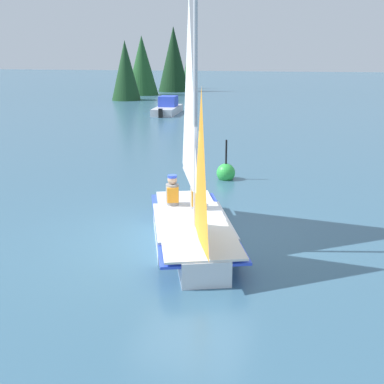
% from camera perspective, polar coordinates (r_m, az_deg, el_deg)
% --- Properties ---
extents(ground_plane, '(260.00, 260.00, 0.00)m').
position_cam_1_polar(ground_plane, '(10.28, -0.00, -5.74)').
color(ground_plane, '#38607A').
extents(sailboat_main, '(4.67, 3.16, 5.14)m').
position_cam_1_polar(sailboat_main, '(10.10, -0.03, -2.13)').
color(sailboat_main, silver).
rests_on(sailboat_main, ground_plane).
extents(sailor_helm, '(0.42, 0.39, 1.16)m').
position_cam_1_polar(sailor_helm, '(10.82, 0.57, -1.09)').
color(sailor_helm, black).
rests_on(sailor_helm, ground_plane).
extents(sailor_crew, '(0.42, 0.39, 1.16)m').
position_cam_1_polar(sailor_crew, '(11.10, -2.33, -0.67)').
color(sailor_crew, black).
rests_on(sailor_crew, ground_plane).
extents(motorboat_distant, '(4.68, 2.06, 1.18)m').
position_cam_1_polar(motorboat_distant, '(33.75, -2.90, 9.96)').
color(motorboat_distant, silver).
rests_on(motorboat_distant, ground_plane).
extents(treeline_shore, '(19.72, 4.74, 7.12)m').
position_cam_1_polar(treeline_shore, '(52.76, -4.18, 14.94)').
color(treeline_shore, '#1E4C23').
rests_on(treeline_shore, ground_plane).
extents(buoy_marker, '(0.60, 0.60, 1.36)m').
position_cam_1_polar(buoy_marker, '(15.35, 4.03, 2.32)').
color(buoy_marker, green).
rests_on(buoy_marker, ground_plane).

